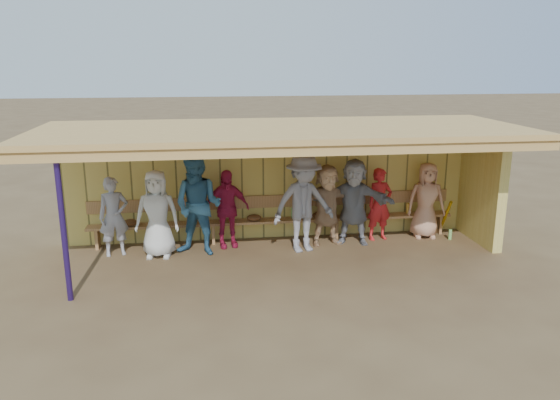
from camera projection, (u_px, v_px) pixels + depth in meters
The scene contains 13 objects.
ground at pixel (283, 257), 10.46m from camera, with size 90.00×90.00×0.00m, color brown.
player_a at pixel (114, 217), 10.43m from camera, with size 0.56×0.37×1.54m, color #9899A1.
player_b at pixel (157, 214), 10.33m from camera, with size 0.83×0.54×1.69m, color silver.
player_c at pixel (198, 205), 10.42m from camera, with size 0.95×0.74×1.96m, color teal.
player_d at pixel (226, 209), 10.89m from camera, with size 0.93×0.39×1.58m, color #B61D45.
player_e at pixel (303, 203), 10.60m from camera, with size 1.25×0.72×1.94m, color gray.
player_f at pixel (327, 205), 11.04m from camera, with size 1.54×0.49×1.66m, color tan.
player_g at pixel (380, 204), 11.34m from camera, with size 0.55×0.36×1.52m, color red.
player_h at pixel (426, 200), 11.47m from camera, with size 0.79×0.51×1.61m, color tan.
player_extra at pixel (354, 202), 11.08m from camera, with size 1.63×0.52×1.76m, color gray.
dugout_structure at pixel (297, 163), 10.75m from camera, with size 8.80×3.20×2.50m.
bench at pixel (275, 215), 11.40m from camera, with size 7.60×0.34×0.93m.
dugout_equipment at pixel (273, 219), 11.28m from camera, with size 6.80×0.62×0.80m.
Camera 1 is at (-1.44, -9.74, 3.72)m, focal length 35.00 mm.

